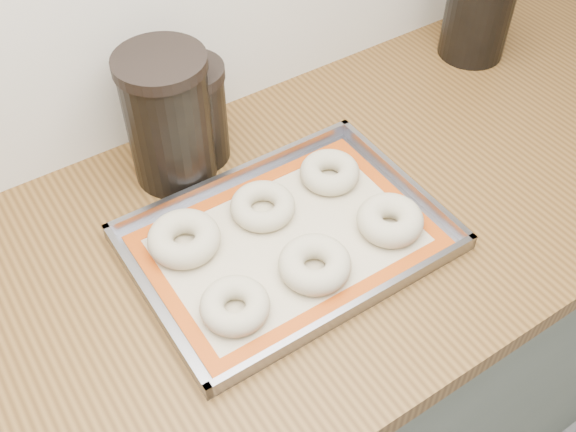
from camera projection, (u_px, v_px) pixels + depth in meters
cabinet at (370, 330)px, 1.48m from camera, size 3.00×0.65×0.86m
countertop at (394, 183)px, 1.15m from camera, size 3.06×0.68×0.04m
baking_tray at (288, 240)px, 1.02m from camera, size 0.46×0.33×0.03m
baking_mat at (288, 241)px, 1.03m from camera, size 0.42×0.29×0.00m
bagel_front_left at (235, 306)px, 0.92m from camera, size 0.12×0.12×0.03m
bagel_front_mid at (315, 264)px, 0.97m from camera, size 0.12×0.12×0.04m
bagel_front_right at (390, 220)px, 1.03m from camera, size 0.12×0.12×0.04m
bagel_back_left at (184, 238)px, 1.00m from camera, size 0.14×0.14×0.04m
bagel_back_mid at (263, 206)px, 1.05m from camera, size 0.11×0.11×0.03m
bagel_back_right at (330, 172)px, 1.10m from camera, size 0.12×0.12×0.03m
canister_left at (169, 119)px, 1.05m from camera, size 0.14×0.14×0.23m
canister_mid at (193, 113)px, 1.10m from camera, size 0.12×0.12×0.18m
canister_right at (478, 12)px, 1.31m from camera, size 0.14×0.14×0.18m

